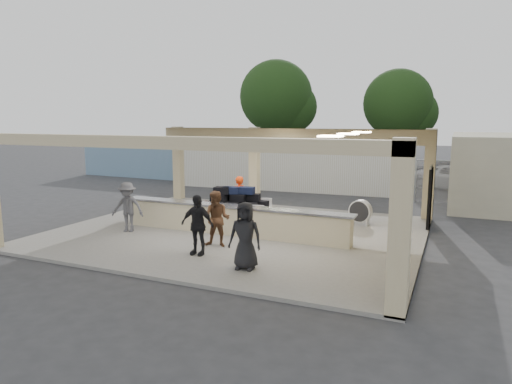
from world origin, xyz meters
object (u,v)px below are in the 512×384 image
at_px(passenger_d, 245,236).
at_px(container_white, 281,165).
at_px(passenger_c, 128,207).
at_px(car_white_a, 459,178).
at_px(passenger_b, 197,225).
at_px(container_blue, 156,157).
at_px(baggage_handler, 239,199).
at_px(baggage_counter, 232,220).
at_px(passenger_a, 217,219).
at_px(luggage_cart, 235,204).
at_px(car_dark, 455,174).
at_px(drum_fan, 360,211).

relative_size(passenger_d, container_white, 0.14).
bearing_deg(passenger_c, car_white_a, 39.46).
bearing_deg(passenger_b, container_blue, 127.77).
bearing_deg(passenger_b, passenger_c, 157.53).
distance_m(baggage_handler, passenger_c, 4.03).
distance_m(baggage_counter, passenger_b, 2.48).
bearing_deg(baggage_counter, baggage_handler, 109.00).
distance_m(baggage_counter, passenger_a, 1.55).
relative_size(passenger_b, container_white, 0.14).
height_order(luggage_cart, baggage_handler, baggage_handler).
relative_size(passenger_c, passenger_d, 0.98).
xyz_separation_m(car_white_a, car_dark, (-0.23, 1.95, 0.03)).
relative_size(luggage_cart, baggage_handler, 1.53).
xyz_separation_m(baggage_handler, passenger_a, (0.90, -3.33, -0.01)).
bearing_deg(baggage_handler, container_white, -140.76).
distance_m(passenger_d, container_blue, 20.96).
bearing_deg(drum_fan, car_white_a, 85.44).
bearing_deg(passenger_c, baggage_counter, 1.38).
bearing_deg(container_blue, passenger_c, -55.68).
bearing_deg(container_blue, passenger_d, -46.28).
bearing_deg(car_dark, container_white, 121.98).
bearing_deg(car_dark, passenger_d, 168.65).
height_order(baggage_handler, passenger_a, baggage_handler).
relative_size(baggage_counter, car_white_a, 1.72).
height_order(car_white_a, container_blue, container_blue).
xyz_separation_m(passenger_c, car_dark, (10.07, 17.18, -0.24)).
height_order(passenger_a, passenger_d, passenger_d).
relative_size(passenger_a, container_white, 0.14).
distance_m(car_dark, container_white, 10.45).
relative_size(baggage_handler, car_white_a, 0.36).
height_order(luggage_cart, passenger_b, passenger_b).
xyz_separation_m(passenger_b, passenger_c, (-3.55, 1.35, -0.01)).
distance_m(luggage_cart, passenger_a, 2.87).
relative_size(baggage_counter, container_white, 0.66).
relative_size(luggage_cart, passenger_a, 1.55).
xyz_separation_m(baggage_handler, passenger_b, (0.79, -4.29, 0.00)).
bearing_deg(baggage_handler, passenger_b, 38.64).
distance_m(baggage_counter, luggage_cart, 1.40).
bearing_deg(baggage_handler, passenger_c, -15.02).
bearing_deg(baggage_handler, baggage_counter, 47.21).
relative_size(luggage_cart, drum_fan, 2.87).
distance_m(passenger_b, passenger_d, 1.86).
bearing_deg(passenger_b, drum_fan, 56.29).
height_order(car_dark, container_blue, container_blue).
xyz_separation_m(baggage_handler, container_white, (-1.78, 9.13, 0.39)).
bearing_deg(container_white, passenger_b, -82.24).
xyz_separation_m(drum_fan, passenger_d, (-1.73, -6.16, 0.38)).
distance_m(car_white_a, container_blue, 19.11).
bearing_deg(car_white_a, baggage_handler, 168.45).
xyz_separation_m(passenger_d, car_white_a, (4.98, 17.17, -0.29)).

